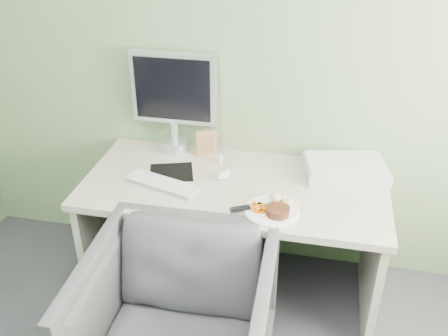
% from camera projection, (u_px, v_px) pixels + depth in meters
% --- Properties ---
extents(wall_back, '(3.50, 0.00, 3.50)m').
position_uv_depth(wall_back, '(249.00, 48.00, 2.64)').
color(wall_back, '#6F865E').
rests_on(wall_back, floor).
extents(desk, '(1.60, 0.75, 0.73)m').
position_uv_depth(desk, '(234.00, 212.00, 2.72)').
color(desk, '#B2A695').
rests_on(desk, floor).
extents(plate, '(0.26, 0.26, 0.01)m').
position_uv_depth(plate, '(272.00, 211.00, 2.40)').
color(plate, white).
rests_on(plate, desk).
extents(steak, '(0.13, 0.13, 0.04)m').
position_uv_depth(steak, '(278.00, 211.00, 2.36)').
color(steak, black).
rests_on(steak, plate).
extents(potato_pile, '(0.13, 0.10, 0.06)m').
position_uv_depth(potato_pile, '(281.00, 200.00, 2.42)').
color(potato_pile, tan).
rests_on(potato_pile, plate).
extents(carrot_heap, '(0.08, 0.07, 0.04)m').
position_uv_depth(carrot_heap, '(260.00, 206.00, 2.39)').
color(carrot_heap, '#E76504').
rests_on(carrot_heap, plate).
extents(steak_knife, '(0.24, 0.14, 0.02)m').
position_uv_depth(steak_knife, '(248.00, 207.00, 2.40)').
color(steak_knife, silver).
rests_on(steak_knife, plate).
extents(mousepad, '(0.28, 0.27, 0.00)m').
position_uv_depth(mousepad, '(171.00, 172.00, 2.73)').
color(mousepad, black).
rests_on(mousepad, desk).
extents(keyboard, '(0.41, 0.22, 0.02)m').
position_uv_depth(keyboard, '(162.00, 184.00, 2.60)').
color(keyboard, white).
rests_on(keyboard, desk).
extents(computer_mouse, '(0.09, 0.12, 0.04)m').
position_uv_depth(computer_mouse, '(224.00, 174.00, 2.68)').
color(computer_mouse, white).
rests_on(computer_mouse, desk).
extents(photo_frame, '(0.12, 0.06, 0.15)m').
position_uv_depth(photo_frame, '(207.00, 143.00, 2.87)').
color(photo_frame, olive).
rests_on(photo_frame, desk).
extents(eyedrop_bottle, '(0.02, 0.02, 0.07)m').
position_uv_depth(eyedrop_bottle, '(221.00, 159.00, 2.80)').
color(eyedrop_bottle, white).
rests_on(eyedrop_bottle, desk).
extents(scanner, '(0.48, 0.37, 0.07)m').
position_uv_depth(scanner, '(345.00, 169.00, 2.70)').
color(scanner, '#A3A5AA').
rests_on(scanner, desk).
extents(monitor, '(0.49, 0.15, 0.59)m').
position_uv_depth(monitor, '(174.00, 97.00, 2.81)').
color(monitor, silver).
rests_on(monitor, desk).
extents(desk_chair, '(0.83, 0.85, 0.76)m').
position_uv_depth(desk_chair, '(178.00, 326.00, 2.24)').
color(desk_chair, '#37363B').
rests_on(desk_chair, floor).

